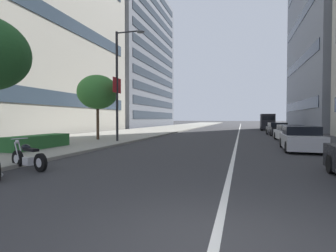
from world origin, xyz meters
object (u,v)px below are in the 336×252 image
car_following_behind (290,133)px  street_tree_by_lamp_post (98,92)px  car_far_down_avenue (277,129)px  delivery_van_ahead (267,122)px  car_approaching_light (301,139)px  motorcycle_by_sign_pole (28,158)px  street_lamp_with_banners (121,76)px

car_following_behind → street_tree_by_lamp_post: (-4.48, 14.74, 3.28)m
car_far_down_avenue → delivery_van_ahead: delivery_van_ahead is taller
car_approaching_light → street_tree_by_lamp_post: (2.15, 14.25, 3.24)m
motorcycle_by_sign_pole → street_tree_by_lamp_post: size_ratio=0.40×
car_following_behind → delivery_van_ahead: 20.63m
car_far_down_avenue → street_tree_by_lamp_post: street_tree_by_lamp_post is taller
motorcycle_by_sign_pole → delivery_van_ahead: (35.92, -11.14, 0.93)m
motorcycle_by_sign_pole → street_lamp_with_banners: bearing=-65.3°
motorcycle_by_sign_pole → delivery_van_ahead: 37.62m
motorcycle_by_sign_pole → car_approaching_light: 13.65m
car_following_behind → street_lamp_with_banners: street_lamp_with_banners is taller
motorcycle_by_sign_pole → car_far_down_avenue: size_ratio=0.46×
car_approaching_light → delivery_van_ahead: delivery_van_ahead is taller
street_tree_by_lamp_post → street_lamp_with_banners: bearing=-108.4°
street_lamp_with_banners → street_tree_by_lamp_post: bearing=71.6°
street_lamp_with_banners → street_tree_by_lamp_post: 2.76m
car_approaching_light → delivery_van_ahead: (27.24, -0.61, 0.69)m
motorcycle_by_sign_pole → car_approaching_light: size_ratio=0.49×
delivery_van_ahead → car_approaching_light: bearing=-179.2°
car_approaching_light → street_tree_by_lamp_post: size_ratio=0.83×
car_approaching_light → car_following_behind: bearing=-1.9°
car_following_behind → street_lamp_with_banners: 14.08m
delivery_van_ahead → street_lamp_with_banners: bearing=156.5°
car_far_down_avenue → street_tree_by_lamp_post: bearing=126.6°
car_far_down_avenue → street_lamp_with_banners: street_lamp_with_banners is taller
motorcycle_by_sign_pole → car_following_behind: bearing=-108.4°
car_following_behind → street_tree_by_lamp_post: size_ratio=0.93×
motorcycle_by_sign_pole → car_approaching_light: (8.68, -10.53, 0.24)m
car_approaching_light → street_lamp_with_banners: (1.34, 11.82, 4.28)m
car_far_down_avenue → car_following_behind: bearing=177.6°
car_far_down_avenue → street_tree_by_lamp_post: (-11.95, 14.72, 3.24)m
car_following_behind → delivery_van_ahead: bearing=-2.5°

